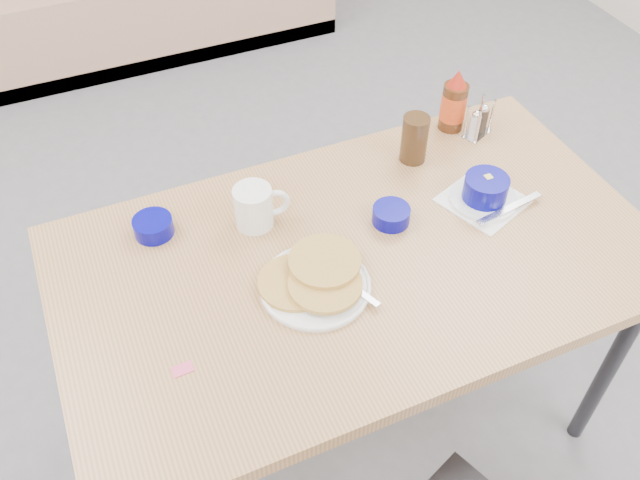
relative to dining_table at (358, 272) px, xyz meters
name	(u,v)px	position (x,y,z in m)	size (l,w,h in m)	color
dining_table	(358,272)	(0.00, 0.00, 0.00)	(1.40, 0.80, 0.76)	#B38052
pancake_plate	(315,281)	(-0.13, -0.05, 0.08)	(0.25, 0.25, 0.04)	white
coffee_mug	(255,206)	(-0.18, 0.20, 0.12)	(0.14, 0.09, 0.11)	white
grits_setting	(485,192)	(0.37, 0.04, 0.09)	(0.25, 0.23, 0.08)	white
creamer_bowl	(153,227)	(-0.42, 0.26, 0.08)	(0.10, 0.10, 0.04)	#06057B
butter_bowl	(391,215)	(0.12, 0.07, 0.08)	(0.09, 0.09, 0.04)	#06057B
amber_tumbler	(414,139)	(0.28, 0.26, 0.13)	(0.07, 0.07, 0.13)	#392412
condiment_caddy	(478,123)	(0.50, 0.28, 0.10)	(0.10, 0.08, 0.10)	silver
syrup_bottle	(454,103)	(0.45, 0.34, 0.14)	(0.07, 0.07, 0.18)	#47230F
sugar_wrapper	(183,369)	(-0.46, -0.14, 0.06)	(0.04, 0.03, 0.00)	#DF4A73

